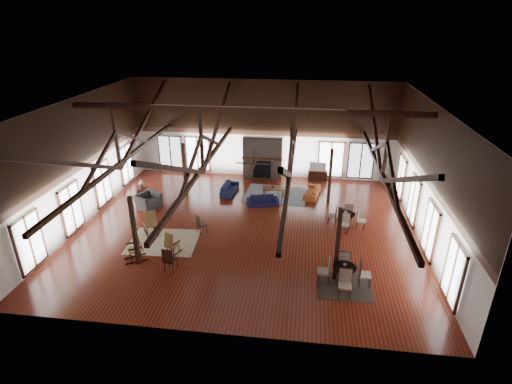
# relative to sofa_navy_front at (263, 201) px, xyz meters

# --- Properties ---
(floor) EXTENTS (16.00, 16.00, 0.00)m
(floor) POSITION_rel_sofa_navy_front_xyz_m (-0.47, -2.70, -0.25)
(floor) COLOR maroon
(floor) RESTS_ON ground
(ceiling) EXTENTS (16.00, 14.00, 0.02)m
(ceiling) POSITION_rel_sofa_navy_front_xyz_m (-0.47, -2.70, 5.75)
(ceiling) COLOR black
(ceiling) RESTS_ON wall_back
(wall_back) EXTENTS (16.00, 0.02, 6.00)m
(wall_back) POSITION_rel_sofa_navy_front_xyz_m (-0.47, 4.30, 2.75)
(wall_back) COLOR silver
(wall_back) RESTS_ON floor
(wall_front) EXTENTS (16.00, 0.02, 6.00)m
(wall_front) POSITION_rel_sofa_navy_front_xyz_m (-0.47, -9.70, 2.75)
(wall_front) COLOR silver
(wall_front) RESTS_ON floor
(wall_left) EXTENTS (0.02, 14.00, 6.00)m
(wall_left) POSITION_rel_sofa_navy_front_xyz_m (-8.47, -2.70, 2.75)
(wall_left) COLOR silver
(wall_left) RESTS_ON floor
(wall_right) EXTENTS (0.02, 14.00, 6.00)m
(wall_right) POSITION_rel_sofa_navy_front_xyz_m (7.53, -2.70, 2.75)
(wall_right) COLOR silver
(wall_right) RESTS_ON floor
(roof_truss) EXTENTS (15.60, 14.07, 3.14)m
(roof_truss) POSITION_rel_sofa_navy_front_xyz_m (-0.47, -2.70, 3.78)
(roof_truss) COLOR black
(roof_truss) RESTS_ON wall_back
(post_grid) EXTENTS (8.16, 7.16, 3.05)m
(post_grid) POSITION_rel_sofa_navy_front_xyz_m (-0.47, -2.70, 1.28)
(post_grid) COLOR black
(post_grid) RESTS_ON floor
(fireplace) EXTENTS (2.50, 0.69, 2.60)m
(fireplace) POSITION_rel_sofa_navy_front_xyz_m (-0.47, 3.97, 1.04)
(fireplace) COLOR #6E5C54
(fireplace) RESTS_ON floor
(ceiling_fan) EXTENTS (1.60, 1.60, 0.75)m
(ceiling_fan) POSITION_rel_sofa_navy_front_xyz_m (0.03, -3.70, 3.49)
(ceiling_fan) COLOR black
(ceiling_fan) RESTS_ON roof_truss
(sofa_navy_front) EXTENTS (1.80, 1.11, 0.49)m
(sofa_navy_front) POSITION_rel_sofa_navy_front_xyz_m (0.00, 0.00, 0.00)
(sofa_navy_front) COLOR #131335
(sofa_navy_front) RESTS_ON floor
(sofa_navy_left) EXTENTS (1.88, 0.83, 0.54)m
(sofa_navy_left) POSITION_rel_sofa_navy_front_xyz_m (-2.09, 1.36, 0.02)
(sofa_navy_left) COLOR #161D3D
(sofa_navy_left) RESTS_ON floor
(sofa_orange) EXTENTS (1.85, 1.00, 0.51)m
(sofa_orange) POSITION_rel_sofa_navy_front_xyz_m (2.65, 1.56, 0.01)
(sofa_orange) COLOR #A64D20
(sofa_orange) RESTS_ON floor
(coffee_table) EXTENTS (1.32, 0.75, 0.49)m
(coffee_table) POSITION_rel_sofa_navy_front_xyz_m (0.48, 1.27, 0.18)
(coffee_table) COLOR brown
(coffee_table) RESTS_ON floor
(vase) EXTENTS (0.24, 0.24, 0.19)m
(vase) POSITION_rel_sofa_navy_front_xyz_m (0.43, 1.21, 0.34)
(vase) COLOR #B2B2B2
(vase) RESTS_ON coffee_table
(armchair) EXTENTS (1.52, 1.46, 0.77)m
(armchair) POSITION_rel_sofa_navy_front_xyz_m (-6.01, -1.10, 0.14)
(armchair) COLOR #303033
(armchair) RESTS_ON floor
(side_table_lamp) EXTENTS (0.47, 0.47, 1.19)m
(side_table_lamp) POSITION_rel_sofa_navy_front_xyz_m (-6.73, -0.06, 0.21)
(side_table_lamp) COLOR black
(side_table_lamp) RESTS_ON floor
(rocking_chair_a) EXTENTS (0.96, 1.06, 1.22)m
(rocking_chair_a) POSITION_rel_sofa_navy_front_xyz_m (-4.82, -3.82, 0.33)
(rocking_chair_a) COLOR #9E713C
(rocking_chair_a) RESTS_ON floor
(rocking_chair_b) EXTENTS (0.71, 0.91, 1.04)m
(rocking_chair_b) POSITION_rel_sofa_navy_front_xyz_m (-3.34, -5.35, 0.24)
(rocking_chair_b) COLOR #9E713C
(rocking_chair_b) RESTS_ON floor
(rocking_chair_c) EXTENTS (1.06, 0.92, 1.21)m
(rocking_chair_c) POSITION_rel_sofa_navy_front_xyz_m (-4.62, -5.87, 0.32)
(rocking_chair_c) COLOR #9E713C
(rocking_chair_c) RESTS_ON floor
(side_chair_a) EXTENTS (0.57, 0.57, 0.96)m
(side_chair_a) POSITION_rel_sofa_navy_front_xyz_m (-2.57, -3.43, 0.31)
(side_chair_a) COLOR black
(side_chair_a) RESTS_ON floor
(side_chair_b) EXTENTS (0.51, 0.51, 1.07)m
(side_chair_b) POSITION_rel_sofa_navy_front_xyz_m (-2.99, -6.59, 0.38)
(side_chair_b) COLOR black
(side_chair_b) RESTS_ON floor
(cafe_table_near) EXTENTS (2.03, 2.03, 1.06)m
(cafe_table_near) POSITION_rel_sofa_navy_front_xyz_m (3.85, -6.49, 0.28)
(cafe_table_near) COLOR black
(cafe_table_near) RESTS_ON floor
(cafe_table_far) EXTENTS (1.85, 1.85, 0.94)m
(cafe_table_far) POSITION_rel_sofa_navy_front_xyz_m (4.30, -1.84, 0.23)
(cafe_table_far) COLOR black
(cafe_table_far) RESTS_ON floor
(cup_near) EXTENTS (0.14, 0.14, 0.09)m
(cup_near) POSITION_rel_sofa_navy_front_xyz_m (3.85, -6.42, 0.56)
(cup_near) COLOR #B2B2B2
(cup_near) RESTS_ON cafe_table_near
(cup_far) EXTENTS (0.17, 0.17, 0.11)m
(cup_far) POSITION_rel_sofa_navy_front_xyz_m (4.23, -1.82, 0.49)
(cup_far) COLOR #B2B2B2
(cup_far) RESTS_ON cafe_table_far
(tv_console) EXTENTS (1.17, 0.44, 0.59)m
(tv_console) POSITION_rel_sofa_navy_front_xyz_m (2.99, 4.05, 0.05)
(tv_console) COLOR black
(tv_console) RESTS_ON floor
(television) EXTENTS (1.01, 0.16, 0.58)m
(television) POSITION_rel_sofa_navy_front_xyz_m (2.96, 4.05, 0.63)
(television) COLOR #B2B2B2
(television) RESTS_ON tv_console
(rug_tan) EXTENTS (3.16, 2.55, 0.01)m
(rug_tan) POSITION_rel_sofa_navy_front_xyz_m (-4.04, -4.42, -0.24)
(rug_tan) COLOR #C7AE8A
(rug_tan) RESTS_ON floor
(rug_navy) EXTENTS (3.66, 2.85, 0.01)m
(rug_navy) POSITION_rel_sofa_navy_front_xyz_m (0.61, 1.44, -0.24)
(rug_navy) COLOR #182243
(rug_navy) RESTS_ON floor
(rug_dark) EXTENTS (2.06, 1.88, 0.01)m
(rug_dark) POSITION_rel_sofa_navy_front_xyz_m (3.89, -6.62, -0.24)
(rug_dark) COLOR black
(rug_dark) RESTS_ON floor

